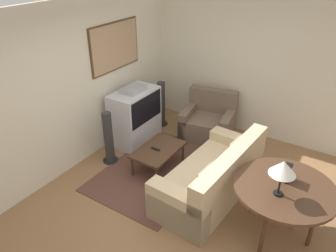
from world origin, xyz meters
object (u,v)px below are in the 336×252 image
object	(u,v)px
armchair	(208,122)
console_table	(285,191)
table_lamp	(283,168)
mantel_clock	(287,173)
couch	(213,178)
coffee_table	(158,151)
speaker_tower_left	(109,139)
speaker_tower_right	(161,105)
tv	(135,116)

from	to	relation	value
armchair	console_table	world-z (taller)	armchair
table_lamp	mantel_clock	size ratio (longest dim) A/B	2.29
table_lamp	console_table	bearing A→B (deg)	-12.46
couch	armchair	size ratio (longest dim) A/B	1.84
table_lamp	armchair	bearing A→B (deg)	43.46
mantel_clock	coffee_table	bearing A→B (deg)	84.72
console_table	speaker_tower_left	xyz separation A→B (m)	(0.06, 2.95, -0.26)
couch	console_table	world-z (taller)	couch
armchair	speaker_tower_right	xyz separation A→B (m)	(-0.11, 1.04, 0.15)
speaker_tower_right	mantel_clock	bearing A→B (deg)	-117.67
table_lamp	speaker_tower_right	world-z (taller)	table_lamp
couch	speaker_tower_right	world-z (taller)	speaker_tower_right
table_lamp	speaker_tower_right	size ratio (longest dim) A/B	0.49
tv	mantel_clock	size ratio (longest dim) A/B	5.48
table_lamp	speaker_tower_right	xyz separation A→B (m)	(1.86, 2.91, -0.69)
tv	console_table	world-z (taller)	tv
speaker_tower_right	table_lamp	bearing A→B (deg)	-122.56
armchair	console_table	xyz separation A→B (m)	(-1.78, -1.90, 0.41)
armchair	speaker_tower_left	xyz separation A→B (m)	(-1.73, 1.04, 0.15)
table_lamp	speaker_tower_left	xyz separation A→B (m)	(0.24, 2.91, -0.69)
couch	coffee_table	distance (m)	1.08
couch	mantel_clock	world-z (taller)	mantel_clock
tv	couch	distance (m)	2.07
armchair	speaker_tower_right	size ratio (longest dim) A/B	1.14
armchair	mantel_clock	size ratio (longest dim) A/B	5.29
tv	couch	world-z (taller)	tv
console_table	table_lamp	world-z (taller)	table_lamp
mantel_clock	speaker_tower_right	xyz separation A→B (m)	(1.52, 2.91, -0.42)
tv	console_table	distance (m)	3.12
coffee_table	speaker_tower_left	distance (m)	0.88
coffee_table	table_lamp	distance (m)	2.28
couch	speaker_tower_left	xyz separation A→B (m)	(-0.15, 1.90, 0.13)
tv	speaker_tower_right	xyz separation A→B (m)	(0.81, -0.05, -0.08)
table_lamp	speaker_tower_left	world-z (taller)	table_lamp
console_table	tv	bearing A→B (deg)	73.93
table_lamp	speaker_tower_right	distance (m)	3.52
console_table	table_lamp	distance (m)	0.48
couch	console_table	bearing A→B (deg)	82.75
console_table	table_lamp	xyz separation A→B (m)	(-0.19, 0.04, 0.44)
console_table	mantel_clock	bearing A→B (deg)	15.43
tv	armchair	bearing A→B (deg)	-49.93
mantel_clock	speaker_tower_left	xyz separation A→B (m)	(-0.09, 2.91, -0.42)
tv	speaker_tower_right	size ratio (longest dim) A/B	1.18
table_lamp	tv	bearing A→B (deg)	70.46
coffee_table	console_table	distance (m)	2.17
speaker_tower_left	armchair	bearing A→B (deg)	-31.15
console_table	mantel_clock	world-z (taller)	mantel_clock
coffee_table	speaker_tower_right	size ratio (longest dim) A/B	0.96
coffee_table	table_lamp	world-z (taller)	table_lamp
mantel_clock	armchair	bearing A→B (deg)	48.75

